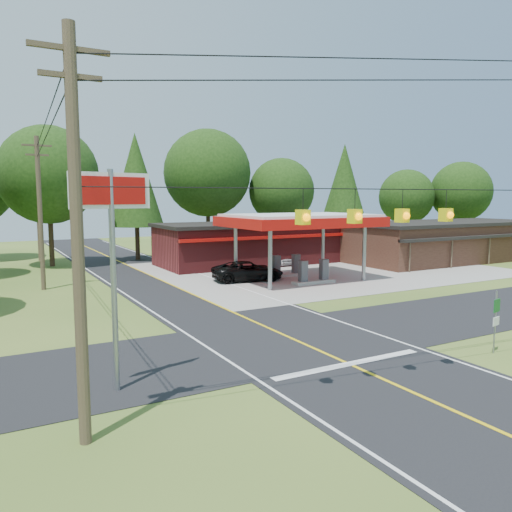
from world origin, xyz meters
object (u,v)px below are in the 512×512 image
suv_car (248,271)px  big_stop_sign (112,228)px  sedan_car (277,258)px  gas_canopy (300,222)px

suv_car → big_stop_sign: big_stop_sign is taller
suv_car → sedan_car: 9.20m
gas_canopy → sedan_car: 9.30m
big_stop_sign → sedan_car: bearing=49.0°
gas_canopy → big_stop_sign: 22.69m
suv_car → sedan_car: suv_car is taller
sedan_car → big_stop_sign: 30.82m
gas_canopy → suv_car: gas_canopy is taller
sedan_car → big_stop_sign: bearing=-133.9°
sedan_car → big_stop_sign: size_ratio=0.51×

